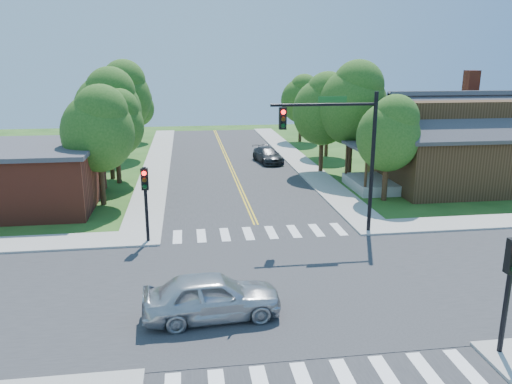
{
  "coord_description": "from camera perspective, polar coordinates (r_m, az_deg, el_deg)",
  "views": [
    {
      "loc": [
        -3.59,
        -17.81,
        8.7
      ],
      "look_at": [
        -0.18,
        6.33,
        2.2
      ],
      "focal_mm": 35.0,
      "sensor_mm": 36.0,
      "label": 1
    }
  ],
  "objects": [
    {
      "name": "road_ns",
      "position": [
        20.13,
        3.08,
        -10.63
      ],
      "size": [
        10.0,
        90.0,
        0.04
      ],
      "primitive_type": "cube",
      "color": "#2D2D30",
      "rests_on": "ground"
    },
    {
      "name": "road_ew",
      "position": [
        20.13,
        3.08,
        -10.62
      ],
      "size": [
        90.0,
        10.0,
        0.04
      ],
      "primitive_type": "cube",
      "color": "#2D2D30",
      "rests_on": "ground"
    },
    {
      "name": "sidewalk_ne",
      "position": [
        39.77,
        21.41,
        1.35
      ],
      "size": [
        40.0,
        40.0,
        0.14
      ],
      "color": "#9E9B93",
      "rests_on": "ground"
    },
    {
      "name": "car_silver",
      "position": [
        17.55,
        -5.05,
        -11.86
      ],
      "size": [
        2.56,
        5.0,
        1.61
      ],
      "primitive_type": "imported",
      "rotation": [
        0.0,
        0.0,
        1.64
      ],
      "color": "silver",
      "rests_on": "ground"
    },
    {
      "name": "house_ne",
      "position": [
        37.48,
        22.1,
        5.6
      ],
      "size": [
        13.05,
        8.8,
        7.11
      ],
      "color": "#312111",
      "rests_on": "ground"
    },
    {
      "name": "ground",
      "position": [
        20.14,
        3.08,
        -10.68
      ],
      "size": [
        100.0,
        100.0,
        0.0
      ],
      "primitive_type": "plane",
      "color": "#244E18",
      "rests_on": "ground"
    },
    {
      "name": "tree_e_a",
      "position": [
        31.97,
        15.06,
        6.65
      ],
      "size": [
        3.93,
        3.73,
        6.68
      ],
      "color": "#382314",
      "rests_on": "ground"
    },
    {
      "name": "tree_w_c",
      "position": [
        46.44,
        -15.03,
        10.77
      ],
      "size": [
        5.14,
        4.89,
        8.74
      ],
      "color": "#382314",
      "rests_on": "ground"
    },
    {
      "name": "tree_e_b",
      "position": [
        37.83,
        11.12,
        10.14
      ],
      "size": [
        5.13,
        4.88,
        8.73
      ],
      "color": "#382314",
      "rests_on": "ground"
    },
    {
      "name": "tree_w_d",
      "position": [
        55.52,
        -13.31,
        9.6
      ],
      "size": [
        3.52,
        3.34,
        5.98
      ],
      "color": "#382314",
      "rests_on": "ground"
    },
    {
      "name": "tree_house",
      "position": [
        39.05,
        7.76,
        9.57
      ],
      "size": [
        4.62,
        4.39,
        7.85
      ],
      "color": "#382314",
      "rests_on": "ground"
    },
    {
      "name": "signal_mast_ne",
      "position": [
        24.87,
        9.67,
        5.82
      ],
      "size": [
        5.3,
        0.42,
        7.2
      ],
      "color": "black",
      "rests_on": "ground"
    },
    {
      "name": "tree_e_c",
      "position": [
        46.18,
        8.33,
        9.99
      ],
      "size": [
        4.35,
        4.13,
        7.4
      ],
      "color": "#382314",
      "rests_on": "ground"
    },
    {
      "name": "tree_e_d",
      "position": [
        54.39,
        5.24,
        10.69
      ],
      "size": [
        4.25,
        4.04,
        7.23
      ],
      "color": "#382314",
      "rests_on": "ground"
    },
    {
      "name": "tree_w_b",
      "position": [
        38.16,
        -16.5,
        9.37
      ],
      "size": [
        4.85,
        4.6,
        8.24
      ],
      "color": "#382314",
      "rests_on": "ground"
    },
    {
      "name": "tree_w_a",
      "position": [
        31.28,
        -17.53,
        7.09
      ],
      "size": [
        4.32,
        4.1,
        7.34
      ],
      "color": "#382314",
      "rests_on": "ground"
    },
    {
      "name": "tree_bldg",
      "position": [
        36.74,
        -15.69,
        7.75
      ],
      "size": [
        4.0,
        3.8,
        6.8
      ],
      "color": "#382314",
      "rests_on": "ground"
    },
    {
      "name": "centerline",
      "position": [
        20.12,
        3.08,
        -10.56
      ],
      "size": [
        0.3,
        90.0,
        0.01
      ],
      "color": "yellow",
      "rests_on": "ground"
    },
    {
      "name": "sidewalk_nw",
      "position": [
        36.8,
        -27.18,
        -0.31
      ],
      "size": [
        40.0,
        40.0,
        0.14
      ],
      "color": "#9E9B93",
      "rests_on": "ground"
    },
    {
      "name": "signal_pole_se",
      "position": [
        16.41,
        27.1,
        -8.39
      ],
      "size": [
        0.34,
        0.42,
        3.8
      ],
      "color": "black",
      "rests_on": "ground"
    },
    {
      "name": "signal_pole_nw",
      "position": [
        24.23,
        -12.54,
        0.14
      ],
      "size": [
        0.34,
        0.42,
        3.8
      ],
      "color": "black",
      "rests_on": "ground"
    },
    {
      "name": "crosswalk_south",
      "position": [
        14.92,
        7.96,
        -20.69
      ],
      "size": [
        8.85,
        2.0,
        0.01
      ],
      "color": "white",
      "rests_on": "ground"
    },
    {
      "name": "intersection_patch",
      "position": [
        20.14,
        3.08,
        -10.68
      ],
      "size": [
        10.2,
        10.2,
        0.06
      ],
      "primitive_type": "cube",
      "color": "#2D2D30",
      "rests_on": "ground"
    },
    {
      "name": "building_nw",
      "position": [
        33.47,
        -26.33,
        1.61
      ],
      "size": [
        10.4,
        8.4,
        3.73
      ],
      "color": "maroon",
      "rests_on": "ground"
    },
    {
      "name": "car_dgrey",
      "position": [
        43.23,
        1.35,
        4.18
      ],
      "size": [
        3.16,
        4.97,
        1.28
      ],
      "primitive_type": "imported",
      "rotation": [
        0.0,
        0.0,
        0.16
      ],
      "color": "#282A2D",
      "rests_on": "ground"
    },
    {
      "name": "crosswalk_north",
      "position": [
        25.77,
        0.44,
        -4.69
      ],
      "size": [
        8.85,
        2.0,
        0.01
      ],
      "color": "white",
      "rests_on": "ground"
    }
  ]
}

